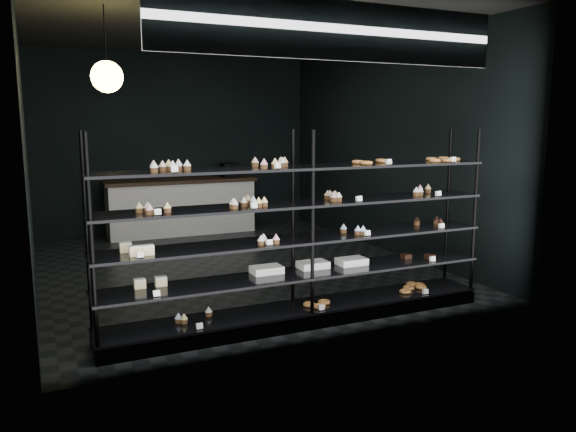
{
  "coord_description": "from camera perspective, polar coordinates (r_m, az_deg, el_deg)",
  "views": [
    {
      "loc": [
        -2.44,
        -7.28,
        1.98
      ],
      "look_at": [
        0.01,
        -1.9,
        0.99
      ],
      "focal_mm": 35.0,
      "sensor_mm": 36.0,
      "label": 1
    }
  ],
  "objects": [
    {
      "name": "display_shelf",
      "position": [
        5.53,
        1.31,
        -4.6
      ],
      "size": [
        4.0,
        0.5,
        1.91
      ],
      "color": "black",
      "rests_on": "room"
    },
    {
      "name": "room",
      "position": [
        7.69,
        -5.97,
        6.65
      ],
      "size": [
        5.01,
        6.01,
        3.2
      ],
      "color": "black",
      "rests_on": "ground"
    },
    {
      "name": "service_counter",
      "position": [
        10.17,
        -10.7,
        1.03
      ],
      "size": [
        2.65,
        0.65,
        1.23
      ],
      "color": "silver",
      "rests_on": "room"
    },
    {
      "name": "pendant_lamp",
      "position": [
        6.37,
        -17.92,
        13.32
      ],
      "size": [
        0.33,
        0.33,
        0.9
      ],
      "color": "black",
      "rests_on": "room"
    },
    {
      "name": "signage",
      "position": [
        5.05,
        5.02,
        18.26
      ],
      "size": [
        3.3,
        0.05,
        0.5
      ],
      "color": "#0C103D",
      "rests_on": "room"
    }
  ]
}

